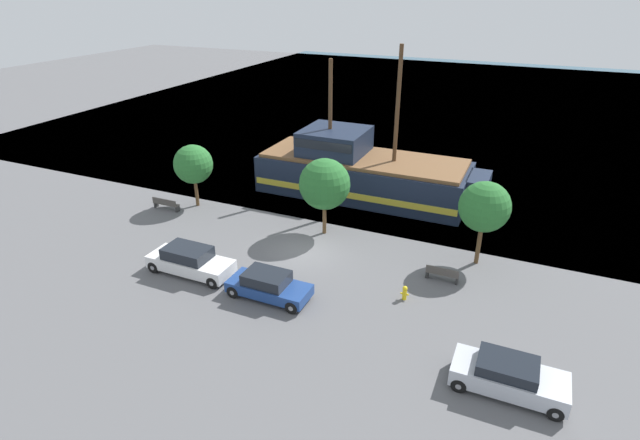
{
  "coord_description": "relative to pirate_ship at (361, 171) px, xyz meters",
  "views": [
    {
      "loc": [
        11.22,
        -23.2,
        14.47
      ],
      "look_at": [
        0.04,
        2.0,
        1.2
      ],
      "focal_mm": 28.0,
      "sensor_mm": 36.0,
      "label": 1
    }
  ],
  "objects": [
    {
      "name": "water_surface",
      "position": [
        0.04,
        34.28,
        -1.76
      ],
      "size": [
        80.0,
        80.0,
        0.0
      ],
      "primitive_type": "plane",
      "color": "#33566B",
      "rests_on": "ground"
    },
    {
      "name": "parked_car_curb_front",
      "position": [
        -4.67,
        -14.41,
        -1.01
      ],
      "size": [
        4.78,
        1.83,
        1.53
      ],
      "color": "white",
      "rests_on": "ground_plane"
    },
    {
      "name": "parked_car_curb_rear",
      "position": [
        0.34,
        -14.7,
        -1.08
      ],
      "size": [
        4.22,
        1.79,
        1.38
      ],
      "color": "navy",
      "rests_on": "ground_plane"
    },
    {
      "name": "ground_plane",
      "position": [
        0.04,
        -9.72,
        -1.76
      ],
      "size": [
        160.0,
        160.0,
        0.0
      ],
      "primitive_type": "plane",
      "color": "#5B5B5E"
    },
    {
      "name": "tree_row_midwest",
      "position": [
        9.45,
        -6.96,
        1.71
      ],
      "size": [
        2.78,
        2.78,
        4.88
      ],
      "color": "brown",
      "rests_on": "ground_plane"
    },
    {
      "name": "tree_row_mideast",
      "position": [
        0.09,
        -7.04,
        1.55
      ],
      "size": [
        3.14,
        3.14,
        4.9
      ],
      "color": "brown",
      "rests_on": "ground_plane"
    },
    {
      "name": "bench_promenade_east",
      "position": [
        -11.43,
        -8.28,
        -1.32
      ],
      "size": [
        1.99,
        0.45,
        0.85
      ],
      "color": "#4C4742",
      "rests_on": "ground_plane"
    },
    {
      "name": "bench_promenade_west",
      "position": [
        8.04,
        -9.65,
        -1.33
      ],
      "size": [
        1.71,
        0.45,
        0.85
      ],
      "color": "#4C4742",
      "rests_on": "ground_plane"
    },
    {
      "name": "moored_boat_outer",
      "position": [
        -6.81,
        7.34,
        -1.08
      ],
      "size": [
        5.28,
        1.93,
        1.73
      ],
      "color": "#2D333D",
      "rests_on": "water_surface"
    },
    {
      "name": "tree_row_east",
      "position": [
        -9.87,
        -6.76,
        1.31
      ],
      "size": [
        2.68,
        2.68,
        4.43
      ],
      "color": "brown",
      "rests_on": "ground_plane"
    },
    {
      "name": "fire_hydrant",
      "position": [
        6.67,
        -12.13,
        -1.35
      ],
      "size": [
        0.42,
        0.25,
        0.76
      ],
      "color": "yellow",
      "rests_on": "ground_plane"
    },
    {
      "name": "parked_car_curb_mid",
      "position": [
        11.95,
        -16.55,
        -1.06
      ],
      "size": [
        4.3,
        1.86,
        1.42
      ],
      "color": "#B7BCC6",
      "rests_on": "ground_plane"
    },
    {
      "name": "pirate_ship",
      "position": [
        0.0,
        0.0,
        0.0
      ],
      "size": [
        16.5,
        5.61,
        10.81
      ],
      "color": "#192338",
      "rests_on": "water_surface"
    },
    {
      "name": "moored_boat_dockside",
      "position": [
        -6.67,
        9.87,
        -1.18
      ],
      "size": [
        7.07,
        1.94,
        1.53
      ],
      "color": "silver",
      "rests_on": "water_surface"
    }
  ]
}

